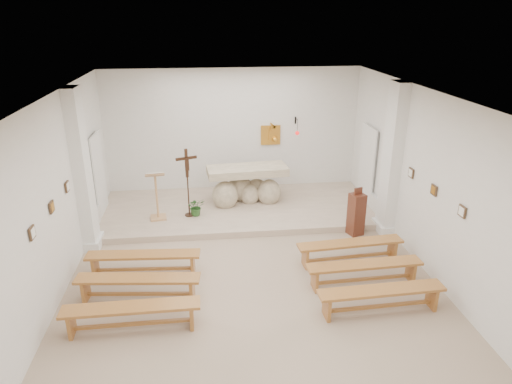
{
  "coord_description": "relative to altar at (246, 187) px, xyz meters",
  "views": [
    {
      "loc": [
        -0.81,
        -7.38,
        4.83
      ],
      "look_at": [
        0.25,
        1.6,
        1.28
      ],
      "focal_mm": 32.0,
      "sensor_mm": 36.0,
      "label": 1
    }
  ],
  "objects": [
    {
      "name": "wall_right",
      "position": [
        3.24,
        -3.79,
        1.19
      ],
      "size": [
        0.02,
        10.0,
        3.5
      ],
      "primitive_type": "cube",
      "color": "white",
      "rests_on": "ground"
    },
    {
      "name": "potted_plant",
      "position": [
        -1.32,
        -0.72,
        -0.18
      ],
      "size": [
        0.48,
        0.44,
        0.46
      ],
      "primitive_type": "imported",
      "rotation": [
        0.0,
        0.0,
        0.24
      ],
      "color": "#285522",
      "rests_on": "sanctuary_platform"
    },
    {
      "name": "donation_pedestal",
      "position": [
        2.37,
        -1.89,
        -0.05
      ],
      "size": [
        0.39,
        0.39,
        1.16
      ],
      "rotation": [
        0.0,
        0.0,
        0.31
      ],
      "color": "#522717",
      "rests_on": "ground"
    },
    {
      "name": "gold_wall_relief",
      "position": [
        0.8,
        1.17,
        1.09
      ],
      "size": [
        0.55,
        0.04,
        0.55
      ],
      "primitive_type": "cube",
      "color": "gold",
      "rests_on": "wall_back"
    },
    {
      "name": "sanctuary_lamp",
      "position": [
        1.5,
        0.91,
        1.25
      ],
      "size": [
        0.11,
        0.36,
        0.44
      ],
      "color": "black",
      "rests_on": "wall_back"
    },
    {
      "name": "wall_left",
      "position": [
        -3.74,
        -3.79,
        1.19
      ],
      "size": [
        0.02,
        10.0,
        3.5
      ],
      "primitive_type": "cube",
      "color": "white",
      "rests_on": "ground"
    },
    {
      "name": "crucifix_stand",
      "position": [
        -1.49,
        -0.72,
        0.58
      ],
      "size": [
        0.5,
        0.23,
        1.71
      ],
      "rotation": [
        0.0,
        0.0,
        0.34
      ],
      "color": "#311E0F",
      "rests_on": "sanctuary_platform"
    },
    {
      "name": "radiator_right",
      "position": [
        3.18,
        -1.09,
        -0.29
      ],
      "size": [
        0.1,
        0.85,
        0.52
      ],
      "primitive_type": "cube",
      "color": "silver",
      "rests_on": "ground"
    },
    {
      "name": "bench_left_front",
      "position": [
        -2.33,
        -3.15,
        -0.21
      ],
      "size": [
        2.23,
        0.51,
        0.47
      ],
      "rotation": [
        0.0,
        0.0,
        -0.07
      ],
      "color": "#A96631",
      "rests_on": "ground"
    },
    {
      "name": "bench_right_second",
      "position": [
        1.84,
        -4.01,
        -0.21
      ],
      "size": [
        2.22,
        0.44,
        0.47
      ],
      "rotation": [
        0.0,
        0.0,
        0.04
      ],
      "color": "#A96631",
      "rests_on": "ground"
    },
    {
      "name": "ground",
      "position": [
        -0.25,
        -3.79,
        -0.56
      ],
      "size": [
        7.0,
        10.0,
        0.0
      ],
      "primitive_type": "cube",
      "color": "tan",
      "rests_on": "ground"
    },
    {
      "name": "station_frame_left_mid",
      "position": [
        -3.72,
        -3.59,
        1.16
      ],
      "size": [
        0.03,
        0.2,
        0.2
      ],
      "primitive_type": "cube",
      "color": "#46311E",
      "rests_on": "wall_left"
    },
    {
      "name": "station_frame_left_rear",
      "position": [
        -3.72,
        -2.59,
        1.16
      ],
      "size": [
        0.03,
        0.2,
        0.2
      ],
      "primitive_type": "cube",
      "color": "#46311E",
      "rests_on": "wall_left"
    },
    {
      "name": "sanctuary_platform",
      "position": [
        -0.25,
        -0.29,
        -0.49
      ],
      "size": [
        6.98,
        3.0,
        0.15
      ],
      "primitive_type": "cube",
      "color": "#C8B19A",
      "rests_on": "ground"
    },
    {
      "name": "wall_back",
      "position": [
        -0.25,
        1.2,
        1.19
      ],
      "size": [
        7.0,
        0.02,
        3.5
      ],
      "primitive_type": "cube",
      "color": "white",
      "rests_on": "ground"
    },
    {
      "name": "bench_left_third",
      "position": [
        -2.33,
        -4.87,
        -0.21
      ],
      "size": [
        2.21,
        0.37,
        0.47
      ],
      "rotation": [
        0.0,
        0.0,
        0.01
      ],
      "color": "#A96631",
      "rests_on": "ground"
    },
    {
      "name": "bench_right_third",
      "position": [
        1.84,
        -4.87,
        -0.21
      ],
      "size": [
        2.22,
        0.44,
        0.47
      ],
      "rotation": [
        0.0,
        0.0,
        0.04
      ],
      "color": "#A96631",
      "rests_on": "ground"
    },
    {
      "name": "station_frame_right_mid",
      "position": [
        3.22,
        -3.59,
        1.16
      ],
      "size": [
        0.03,
        0.2,
        0.2
      ],
      "primitive_type": "cube",
      "color": "#46311E",
      "rests_on": "wall_right"
    },
    {
      "name": "radiator_left",
      "position": [
        -3.68,
        -1.09,
        -0.29
      ],
      "size": [
        0.1,
        0.85,
        0.52
      ],
      "primitive_type": "cube",
      "color": "silver",
      "rests_on": "ground"
    },
    {
      "name": "pilaster_left",
      "position": [
        -3.62,
        -1.79,
        1.19
      ],
      "size": [
        0.26,
        0.55,
        3.5
      ],
      "primitive_type": "cube",
      "color": "white",
      "rests_on": "ground"
    },
    {
      "name": "station_frame_right_rear",
      "position": [
        3.22,
        -2.59,
        1.16
      ],
      "size": [
        0.03,
        0.2,
        0.2
      ],
      "primitive_type": "cube",
      "color": "#46311E",
      "rests_on": "wall_right"
    },
    {
      "name": "altar",
      "position": [
        0.0,
        0.0,
        0.0
      ],
      "size": [
        2.13,
        0.99,
        1.07
      ],
      "rotation": [
        0.0,
        0.0,
        0.08
      ],
      "color": "beige",
      "rests_on": "sanctuary_platform"
    },
    {
      "name": "pilaster_right",
      "position": [
        3.12,
        -1.79,
        1.19
      ],
      "size": [
        0.26,
        0.55,
        3.5
      ],
      "primitive_type": "cube",
      "color": "white",
      "rests_on": "ground"
    },
    {
      "name": "lectern",
      "position": [
        -2.25,
        -0.82,
        0.21
      ],
      "size": [
        0.48,
        0.42,
        1.25
      ],
      "rotation": [
        0.0,
        0.0,
        0.11
      ],
      "color": "tan",
      "rests_on": "sanctuary_platform"
    },
    {
      "name": "station_frame_right_front",
      "position": [
        3.22,
        -4.59,
        1.16
      ],
      "size": [
        0.03,
        0.2,
        0.2
      ],
      "primitive_type": "cube",
      "color": "#46311E",
      "rests_on": "wall_right"
    },
    {
      "name": "station_frame_left_front",
      "position": [
        -3.72,
        -4.59,
        1.16
      ],
      "size": [
        0.03,
        0.2,
        0.2
      ],
      "primitive_type": "cube",
      "color": "#46311E",
      "rests_on": "wall_left"
    },
    {
      "name": "bench_right_front",
      "position": [
        1.84,
        -3.15,
        -0.21
      ],
      "size": [
        2.23,
        0.52,
        0.47
      ],
      "rotation": [
        0.0,
        0.0,
        0.08
      ],
      "color": "#A96631",
      "rests_on": "ground"
    },
    {
      "name": "ceiling",
      "position": [
        -0.25,
        -3.79,
        2.93
      ],
      "size": [
        7.0,
        10.0,
        0.02
      ],
      "primitive_type": "cube",
      "color": "silver",
      "rests_on": "wall_back"
    },
    {
      "name": "bench_left_second",
      "position": [
        -2.33,
        -4.01,
        -0.21
      ],
      "size": [
        2.23,
        0.59,
        0.47
      ],
      "rotation": [
        0.0,
        0.0,
        -0.11
      ],
      "color": "#A96631",
      "rests_on": "ground"
    }
  ]
}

